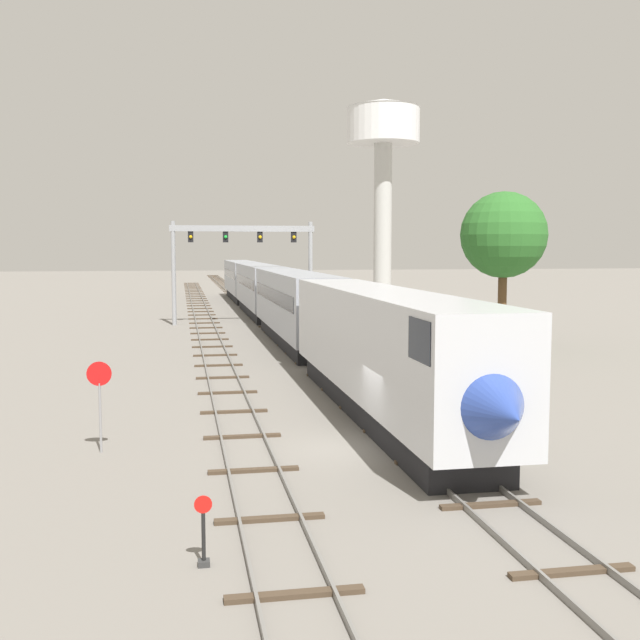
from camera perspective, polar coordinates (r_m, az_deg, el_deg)
The scene contains 9 objects.
ground_plane at distance 24.79m, azimuth 2.77°, elevation -9.54°, with size 400.00×400.00×0.00m, color gray.
track_main at distance 83.90m, azimuth -5.25°, elevation 1.03°, with size 2.60×200.00×0.16m.
track_near at distance 63.67m, azimuth -8.56°, elevation -0.38°, with size 2.60×160.00×0.16m.
passenger_train at distance 62.29m, azimuth -3.48°, elevation 1.89°, with size 3.04×89.44×4.80m.
signal_gantry at distance 64.58m, azimuth -5.77°, elevation 5.26°, with size 12.10×0.49×8.62m.
water_tower at distance 113.16m, azimuth 4.75°, elevation 13.36°, with size 10.60×10.60×27.70m.
switch_stand at distance 16.12m, azimuth -8.68°, elevation -15.99°, with size 0.36×0.24×1.46m.
stop_sign at distance 24.81m, azimuth -16.12°, elevation -5.30°, with size 0.76×0.08×2.88m.
trackside_tree_left at distance 50.11m, azimuth 13.54°, elevation 6.15°, with size 5.48×5.48×9.97m.
Camera 1 is at (-5.47, -23.32, 6.37)m, focal length 42.89 mm.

